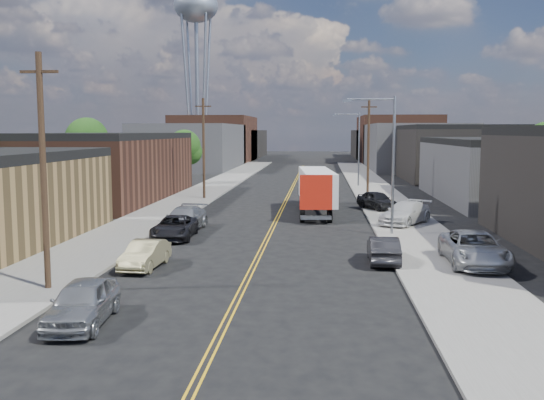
% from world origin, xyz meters
% --- Properties ---
extents(ground, '(260.00, 260.00, 0.00)m').
position_xyz_m(ground, '(0.00, 60.00, 0.00)').
color(ground, black).
rests_on(ground, ground).
extents(centerline, '(0.32, 120.00, 0.01)m').
position_xyz_m(centerline, '(0.00, 45.00, 0.01)').
color(centerline, gold).
rests_on(centerline, ground).
extents(sidewalk_left, '(5.00, 140.00, 0.15)m').
position_xyz_m(sidewalk_left, '(-9.50, 45.00, 0.07)').
color(sidewalk_left, slate).
rests_on(sidewalk_left, ground).
extents(sidewalk_right, '(5.00, 140.00, 0.15)m').
position_xyz_m(sidewalk_right, '(9.50, 45.00, 0.07)').
color(sidewalk_right, slate).
rests_on(sidewalk_right, ground).
extents(warehouse_brown, '(12.00, 26.00, 6.60)m').
position_xyz_m(warehouse_brown, '(-18.00, 44.00, 3.30)').
color(warehouse_brown, '#47281C').
rests_on(warehouse_brown, ground).
extents(industrial_right_b, '(14.00, 24.00, 6.10)m').
position_xyz_m(industrial_right_b, '(22.00, 46.00, 3.05)').
color(industrial_right_b, '#37373A').
rests_on(industrial_right_b, ground).
extents(industrial_right_c, '(14.00, 22.00, 7.60)m').
position_xyz_m(industrial_right_c, '(22.00, 72.00, 3.80)').
color(industrial_right_c, black).
rests_on(industrial_right_c, ground).
extents(skyline_left_a, '(16.00, 30.00, 8.00)m').
position_xyz_m(skyline_left_a, '(-20.00, 95.00, 4.00)').
color(skyline_left_a, '#37373A').
rests_on(skyline_left_a, ground).
extents(skyline_right_a, '(16.00, 30.00, 8.00)m').
position_xyz_m(skyline_right_a, '(20.00, 95.00, 4.00)').
color(skyline_right_a, '#37373A').
rests_on(skyline_right_a, ground).
extents(skyline_left_b, '(16.00, 26.00, 10.00)m').
position_xyz_m(skyline_left_b, '(-20.00, 120.00, 5.00)').
color(skyline_left_b, '#47281C').
rests_on(skyline_left_b, ground).
extents(skyline_right_b, '(16.00, 26.00, 10.00)m').
position_xyz_m(skyline_right_b, '(20.00, 120.00, 5.00)').
color(skyline_right_b, '#47281C').
rests_on(skyline_right_b, ground).
extents(skyline_left_c, '(16.00, 40.00, 7.00)m').
position_xyz_m(skyline_left_c, '(-20.00, 140.00, 3.50)').
color(skyline_left_c, black).
rests_on(skyline_left_c, ground).
extents(skyline_right_c, '(16.00, 40.00, 7.00)m').
position_xyz_m(skyline_right_c, '(20.00, 140.00, 3.50)').
color(skyline_right_c, black).
rests_on(skyline_right_c, ground).
extents(water_tower, '(9.00, 9.00, 36.90)m').
position_xyz_m(water_tower, '(-22.00, 110.00, 30.65)').
color(water_tower, gray).
rests_on(water_tower, ground).
extents(streetlight_near, '(3.39, 0.25, 9.00)m').
position_xyz_m(streetlight_near, '(7.60, 25.00, 5.33)').
color(streetlight_near, gray).
rests_on(streetlight_near, ground).
extents(streetlight_far, '(3.39, 0.25, 9.00)m').
position_xyz_m(streetlight_far, '(7.60, 60.00, 5.33)').
color(streetlight_far, gray).
rests_on(streetlight_far, ground).
extents(utility_pole_left_near, '(1.60, 0.26, 10.00)m').
position_xyz_m(utility_pole_left_near, '(-8.20, 10.00, 5.14)').
color(utility_pole_left_near, black).
rests_on(utility_pole_left_near, ground).
extents(utility_pole_left_far, '(1.60, 0.26, 10.00)m').
position_xyz_m(utility_pole_left_far, '(-8.20, 45.00, 5.14)').
color(utility_pole_left_far, black).
rests_on(utility_pole_left_far, ground).
extents(utility_pole_right, '(1.60, 0.26, 10.00)m').
position_xyz_m(utility_pole_right, '(8.20, 48.00, 5.14)').
color(utility_pole_right, black).
rests_on(utility_pole_right, ground).
extents(tree_left_mid, '(5.10, 5.04, 8.37)m').
position_xyz_m(tree_left_mid, '(-23.94, 55.00, 5.48)').
color(tree_left_mid, black).
rests_on(tree_left_mid, ground).
extents(tree_left_far, '(4.35, 4.20, 6.97)m').
position_xyz_m(tree_left_far, '(-13.94, 62.00, 4.57)').
color(tree_left_far, black).
rests_on(tree_left_far, ground).
extents(semi_truck, '(3.28, 14.05, 3.63)m').
position_xyz_m(semi_truck, '(3.04, 36.33, 2.06)').
color(semi_truck, silver).
rests_on(semi_truck, ground).
extents(car_left_a, '(2.22, 4.77, 1.58)m').
position_xyz_m(car_left_a, '(-5.00, 5.80, 0.79)').
color(car_left_a, '#979A9C').
rests_on(car_left_a, ground).
extents(car_left_b, '(1.69, 4.21, 1.36)m').
position_xyz_m(car_left_b, '(-5.33, 14.60, 0.68)').
color(car_left_b, '#807954').
rests_on(car_left_b, ground).
extents(car_left_c, '(2.66, 5.31, 1.45)m').
position_xyz_m(car_left_c, '(-5.84, 22.86, 0.72)').
color(car_left_c, black).
rests_on(car_left_c, ground).
extents(car_left_d, '(2.60, 5.68, 1.61)m').
position_xyz_m(car_left_d, '(-5.90, 26.00, 0.81)').
color(car_left_d, '#96989B').
rests_on(car_left_d, ground).
extents(car_right_oncoming, '(1.56, 4.27, 1.40)m').
position_xyz_m(car_right_oncoming, '(6.60, 16.71, 0.70)').
color(car_right_oncoming, black).
rests_on(car_right_oncoming, ground).
extents(car_right_lot_a, '(2.86, 5.99, 1.65)m').
position_xyz_m(car_right_lot_a, '(11.00, 16.00, 0.97)').
color(car_right_lot_a, '#A8ABAE').
rests_on(car_right_lot_a, sidewalk_right).
extents(car_right_lot_b, '(4.74, 5.73, 1.57)m').
position_xyz_m(car_right_lot_b, '(9.45, 29.37, 0.93)').
color(car_right_lot_b, silver).
rests_on(car_right_lot_b, sidewalk_right).
extents(car_right_lot_c, '(3.63, 4.86, 1.54)m').
position_xyz_m(car_right_lot_c, '(8.20, 37.52, 0.92)').
color(car_right_lot_c, black).
rests_on(car_right_lot_c, sidewalk_right).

